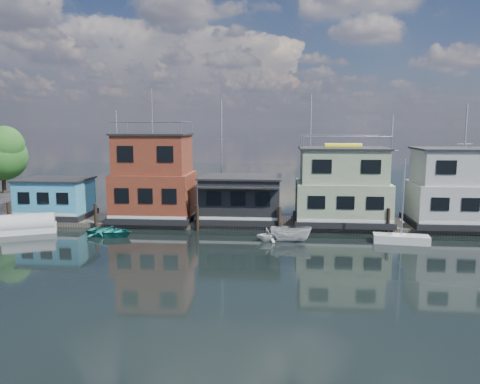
# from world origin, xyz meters

# --- Properties ---
(ground) EXTENTS (160.00, 160.00, 0.00)m
(ground) POSITION_xyz_m (0.00, 0.00, 0.00)
(ground) COLOR black
(ground) RESTS_ON ground
(dock) EXTENTS (48.00, 5.00, 0.40)m
(dock) POSITION_xyz_m (0.00, 12.00, 0.20)
(dock) COLOR #595147
(dock) RESTS_ON ground
(houseboat_blue) EXTENTS (6.40, 4.90, 3.66)m
(houseboat_blue) POSITION_xyz_m (-18.00, 12.00, 2.21)
(houseboat_blue) COLOR black
(houseboat_blue) RESTS_ON dock
(houseboat_red) EXTENTS (7.40, 5.90, 11.86)m
(houseboat_red) POSITION_xyz_m (-8.50, 12.00, 4.10)
(houseboat_red) COLOR black
(houseboat_red) RESTS_ON dock
(houseboat_dark) EXTENTS (7.40, 6.10, 4.06)m
(houseboat_dark) POSITION_xyz_m (-0.50, 11.98, 2.42)
(houseboat_dark) COLOR black
(houseboat_dark) RESTS_ON dock
(houseboat_green) EXTENTS (8.40, 5.90, 7.03)m
(houseboat_green) POSITION_xyz_m (8.50, 12.00, 3.55)
(houseboat_green) COLOR black
(houseboat_green) RESTS_ON dock
(houseboat_white) EXTENTS (8.40, 5.90, 6.66)m
(houseboat_white) POSITION_xyz_m (18.50, 12.00, 3.54)
(houseboat_white) COLOR black
(houseboat_white) RESTS_ON dock
(pilings) EXTENTS (42.28, 0.28, 2.20)m
(pilings) POSITION_xyz_m (-0.33, 9.20, 1.10)
(pilings) COLOR #2D2116
(pilings) RESTS_ON ground
(background_masts) EXTENTS (36.40, 0.16, 12.00)m
(background_masts) POSITION_xyz_m (4.76, 18.00, 5.55)
(background_masts) COLOR silver
(background_masts) RESTS_ON ground
(motorboat) EXTENTS (3.44, 1.78, 1.26)m
(motorboat) POSITION_xyz_m (3.91, 6.01, 0.63)
(motorboat) COLOR white
(motorboat) RESTS_ON ground
(day_sailer) EXTENTS (4.25, 1.88, 6.49)m
(day_sailer) POSITION_xyz_m (12.38, 6.33, 0.40)
(day_sailer) COLOR silver
(day_sailer) RESTS_ON ground
(tarp_runabout) EXTENTS (4.64, 3.31, 1.76)m
(tarp_runabout) POSITION_xyz_m (-17.98, 7.06, 0.66)
(tarp_runabout) COLOR silver
(tarp_runabout) RESTS_ON ground
(dinghy_teal) EXTENTS (4.22, 3.33, 0.79)m
(dinghy_teal) POSITION_xyz_m (-10.75, 6.57, 0.40)
(dinghy_teal) COLOR teal
(dinghy_teal) RESTS_ON ground
(dinghy_white) EXTENTS (2.58, 2.45, 1.07)m
(dinghy_white) POSITION_xyz_m (2.15, 6.11, 0.54)
(dinghy_white) COLOR white
(dinghy_white) RESTS_ON ground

